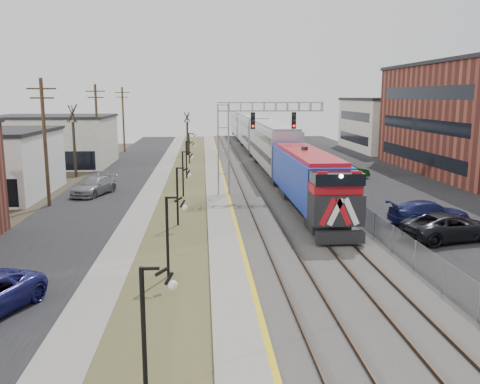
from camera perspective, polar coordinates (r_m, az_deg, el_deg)
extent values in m
plane|color=#473D2D|center=(17.88, 3.78, -18.16)|extent=(160.00, 160.00, 0.00)
cube|color=black|center=(52.05, -14.38, 0.84)|extent=(7.00, 120.00, 0.04)
cube|color=gray|center=(51.44, -9.44, 0.94)|extent=(2.00, 120.00, 0.08)
cube|color=#4D542C|center=(51.26, -6.10, 0.98)|extent=(4.00, 120.00, 0.06)
cube|color=gray|center=(51.23, -2.74, 1.13)|extent=(2.00, 120.00, 0.24)
cube|color=#595651|center=(51.60, 2.82, 1.17)|extent=(8.00, 120.00, 0.20)
cube|color=black|center=(54.39, 15.47, 1.20)|extent=(16.00, 120.00, 0.04)
cube|color=gold|center=(51.24, -1.76, 1.28)|extent=(0.24, 120.00, 0.01)
cube|color=#2D2119|center=(51.31, -0.23, 1.33)|extent=(0.08, 120.00, 0.15)
cube|color=#2D2119|center=(51.43, 1.44, 1.35)|extent=(0.08, 120.00, 0.15)
cube|color=#2D2119|center=(51.66, 3.64, 1.37)|extent=(0.08, 120.00, 0.15)
cube|color=#2D2119|center=(51.89, 5.29, 1.39)|extent=(0.08, 120.00, 0.15)
cube|color=#1430A5|center=(37.52, 7.79, 1.16)|extent=(3.00, 17.00, 4.25)
cube|color=black|center=(29.64, 11.18, -5.02)|extent=(2.80, 0.50, 0.70)
cube|color=#95989F|center=(57.29, 3.61, 5.05)|extent=(3.00, 22.00, 5.33)
cube|color=#95989F|center=(79.86, 1.38, 6.66)|extent=(3.00, 22.00, 5.33)
cube|color=#95989F|center=(102.54, 0.13, 7.56)|extent=(3.00, 22.00, 5.33)
cube|color=gray|center=(43.78, -1.89, 4.63)|extent=(1.00, 1.00, 8.00)
cube|color=gray|center=(43.89, 3.38, 9.54)|extent=(9.00, 0.80, 0.80)
cube|color=black|center=(43.31, 1.45, 8.01)|extent=(0.35, 0.25, 1.40)
cube|color=black|center=(43.79, 6.06, 7.99)|extent=(0.35, 0.25, 1.40)
cylinder|color=black|center=(15.14, -10.75, -15.45)|extent=(0.14, 0.14, 4.00)
cylinder|color=black|center=(24.48, -8.15, -5.11)|extent=(0.14, 0.14, 4.00)
cylinder|color=black|center=(34.19, -7.04, -0.56)|extent=(0.14, 0.14, 4.00)
cylinder|color=black|center=(44.04, -6.43, 1.98)|extent=(0.14, 0.14, 4.00)
cylinder|color=black|center=(53.94, -6.04, 3.58)|extent=(0.14, 0.14, 4.00)
cylinder|color=black|center=(65.86, -5.72, 4.87)|extent=(0.14, 0.14, 4.00)
cylinder|color=#4C3823|center=(42.46, -21.03, 5.09)|extent=(0.28, 0.28, 10.00)
cylinder|color=#4C3823|center=(61.83, -15.74, 6.94)|extent=(0.28, 0.28, 10.00)
cylinder|color=#4C3823|center=(81.51, -12.97, 7.88)|extent=(0.28, 0.28, 10.00)
cube|color=gray|center=(52.16, 7.41, 1.98)|extent=(0.04, 120.00, 1.60)
cube|color=beige|center=(68.36, -20.20, 5.32)|extent=(14.00, 12.00, 6.00)
cube|color=beige|center=(86.85, 17.74, 7.14)|extent=(16.00, 18.00, 8.00)
cylinder|color=#382D23|center=(57.45, -18.08, 4.53)|extent=(0.30, 0.30, 5.95)
cylinder|color=#382D23|center=(75.79, -5.92, 5.97)|extent=(0.30, 0.30, 4.90)
imported|color=black|center=(33.33, 22.56, -3.68)|extent=(6.34, 3.91, 1.64)
imported|color=navy|center=(36.81, 20.47, -2.26)|extent=(5.66, 2.59, 1.60)
imported|color=slate|center=(54.87, 9.56, 2.33)|extent=(4.87, 2.75, 1.56)
imported|color=#0C3F0D|center=(55.16, 11.92, 2.28)|extent=(4.91, 2.46, 1.54)
imported|color=gray|center=(46.69, -16.09, 0.60)|extent=(3.84, 5.80, 1.56)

